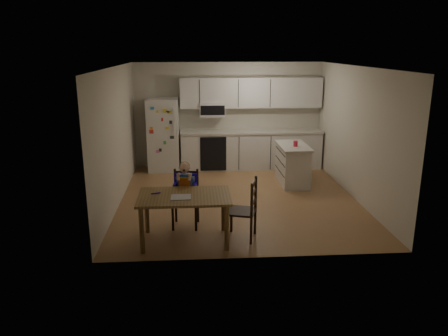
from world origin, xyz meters
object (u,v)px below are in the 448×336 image
chair_side (247,205)px  chair_booster (185,187)px  kitchen_island (293,164)px  refrigerator (163,135)px  red_cup (295,144)px  dining_table (185,202)px

chair_side → chair_booster: bearing=-105.5°
kitchen_island → chair_booster: chair_booster is taller
refrigerator → kitchen_island: size_ratio=1.50×
chair_booster → red_cup: bearing=47.9°
red_cup → dining_table: red_cup is taller
kitchen_island → chair_side: chair_side is taller
red_cup → kitchen_island: bearing=97.1°
kitchen_island → red_cup: bearing=-82.9°
dining_table → chair_side: (0.94, 0.02, -0.09)m
chair_side → dining_table: bearing=-71.8°
red_cup → dining_table: 3.50m
refrigerator → red_cup: 3.14m
red_cup → chair_booster: bearing=-137.9°
chair_booster → chair_side: size_ratio=1.14×
refrigerator → kitchen_island: (2.81, -1.26, -0.43)m
dining_table → chair_side: bearing=1.4°
kitchen_island → dining_table: kitchen_island is taller
refrigerator → red_cup: refrigerator is taller
refrigerator → dining_table: 4.08m
refrigerator → kitchen_island: refrigerator is taller
kitchen_island → red_cup: 0.49m
dining_table → kitchen_island: bearing=50.9°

